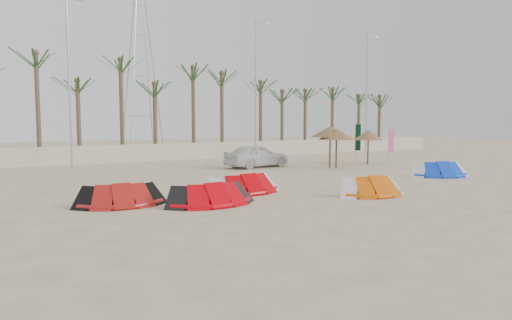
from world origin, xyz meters
TOP-DOWN VIEW (x-y plane):
  - ground at (0.00, 0.00)m, footprint 120.00×120.00m
  - boundary_wall at (0.00, 22.00)m, footprint 60.00×0.30m
  - palm_line at (0.67, 23.50)m, footprint 52.00×4.00m
  - lamp_b at (-5.96, 20.00)m, footprint 1.25×0.14m
  - lamp_c at (8.04, 20.00)m, footprint 1.25×0.14m
  - lamp_d at (20.04, 20.00)m, footprint 1.25×0.14m
  - pylon at (1.00, 28.00)m, footprint 3.00×3.00m
  - kite_red_left at (-6.49, 4.90)m, footprint 3.27×1.71m
  - kite_red_mid at (-3.54, 3.45)m, footprint 3.42×1.61m
  - kite_red_right at (-1.14, 5.28)m, footprint 3.65×1.85m
  - kite_orange at (3.11, 1.96)m, footprint 3.10×1.82m
  - kite_blue at (10.97, 4.90)m, footprint 3.65×2.43m
  - parasol_left at (8.72, 11.40)m, footprint 2.50×2.50m
  - parasol_mid at (8.76, 10.82)m, footprint 2.31×2.31m
  - parasol_right at (12.44, 11.78)m, footprint 2.09×2.09m
  - flag_pink at (14.35, 11.54)m, footprint 0.45×0.10m
  - flag_green at (12.81, 13.33)m, footprint 0.44×0.15m
  - car at (4.65, 14.03)m, footprint 4.78×2.55m

SIDE VIEW (x-z plane):
  - ground at x=0.00m, z-range 0.00..0.00m
  - pylon at x=1.00m, z-range -7.00..7.00m
  - kite_orange at x=3.11m, z-range -0.03..0.87m
  - kite_red_left at x=-6.49m, z-range -0.03..0.87m
  - kite_blue at x=10.97m, z-range -0.03..0.87m
  - kite_red_mid at x=-3.54m, z-range -0.03..0.87m
  - kite_red_right at x=-1.14m, z-range -0.03..0.87m
  - boundary_wall at x=0.00m, z-range 0.00..1.30m
  - car at x=4.65m, z-range 0.00..1.55m
  - flag_pink at x=14.35m, z-range 0.24..2.86m
  - flag_green at x=12.81m, z-range 0.28..3.26m
  - parasol_right at x=12.44m, z-range 0.86..3.30m
  - parasol_mid at x=8.76m, z-range 0.93..3.50m
  - parasol_left at x=8.72m, z-range 1.01..3.74m
  - lamp_b at x=-5.96m, z-range 0.27..11.27m
  - lamp_c at x=8.04m, z-range 0.27..11.27m
  - lamp_d at x=20.04m, z-range 0.27..11.27m
  - palm_line at x=0.67m, z-range 2.59..10.29m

